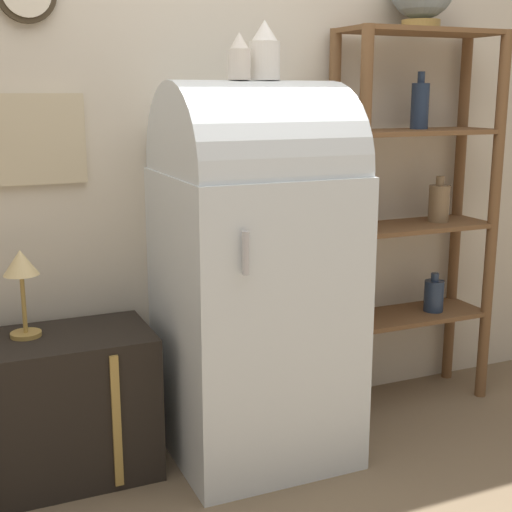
{
  "coord_description": "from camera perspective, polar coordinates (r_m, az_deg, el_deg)",
  "views": [
    {
      "loc": [
        -1.05,
        -2.21,
        1.41
      ],
      "look_at": [
        0.01,
        0.22,
        0.8
      ],
      "focal_mm": 50.0,
      "sensor_mm": 36.0,
      "label": 1
    }
  ],
  "objects": [
    {
      "name": "ground_plane",
      "position": [
        2.82,
        1.72,
        -16.95
      ],
      "size": [
        12.0,
        12.0,
        0.0
      ],
      "primitive_type": "plane",
      "color": "#7A664C"
    },
    {
      "name": "wall_back",
      "position": [
        2.97,
        -3.01,
        11.87
      ],
      "size": [
        7.0,
        0.09,
        2.7
      ],
      "color": "beige",
      "rests_on": "ground_plane"
    },
    {
      "name": "refrigerator",
      "position": [
        2.72,
        -0.14,
        -0.84
      ],
      "size": [
        0.66,
        0.69,
        1.45
      ],
      "color": "silver",
      "rests_on": "ground_plane"
    },
    {
      "name": "suitcase_trunk",
      "position": [
        2.77,
        -16.46,
        -11.69
      ],
      "size": [
        0.78,
        0.41,
        0.55
      ],
      "color": "black",
      "rests_on": "ground_plane"
    },
    {
      "name": "shelf_unit",
      "position": [
        3.25,
        12.66,
        4.2
      ],
      "size": [
        0.74,
        0.3,
        1.66
      ],
      "color": "brown",
      "rests_on": "ground_plane"
    },
    {
      "name": "vase_left",
      "position": [
        2.61,
        -1.34,
        15.57
      ],
      "size": [
        0.08,
        0.08,
        0.16
      ],
      "color": "silver",
      "rests_on": "refrigerator"
    },
    {
      "name": "vase_center",
      "position": [
        2.68,
        0.69,
        15.97
      ],
      "size": [
        0.11,
        0.11,
        0.21
      ],
      "color": "white",
      "rests_on": "refrigerator"
    },
    {
      "name": "desk_lamp",
      "position": [
        2.65,
        -18.27,
        -1.24
      ],
      "size": [
        0.13,
        0.13,
        0.32
      ],
      "color": "#AD8942",
      "rests_on": "suitcase_trunk"
    }
  ]
}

